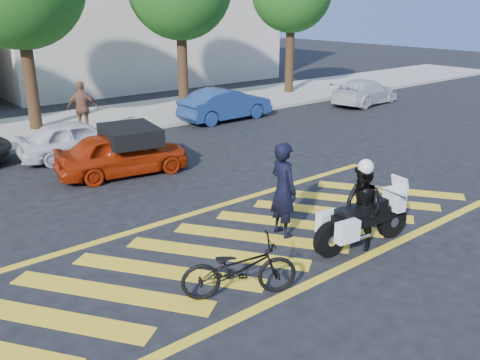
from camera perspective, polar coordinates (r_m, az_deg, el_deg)
ground at (r=10.16m, az=0.10°, el=-7.27°), size 90.00×90.00×0.00m
sidewalk at (r=20.38m, az=-21.83°, el=5.23°), size 60.00×5.00×0.15m
crosswalk at (r=10.13m, az=-0.07°, el=-7.31°), size 12.33×4.00×0.01m
officer_bike at (r=10.25m, az=4.89°, el=-1.10°), size 0.55×0.77×1.96m
bicycle at (r=8.29m, az=-0.08°, el=-9.88°), size 1.99×1.47×1.00m
police_motorcycle at (r=10.13m, az=13.49°, el=-4.43°), size 2.33×0.83×1.03m
officer_moto at (r=10.01m, az=13.57°, el=-3.04°), size 0.73×0.89×1.66m
red_convertible at (r=14.41m, az=-13.05°, el=2.96°), size 3.81×2.05×1.23m
parked_mid_right at (r=16.36m, az=-17.77°, el=4.40°), size 3.63×1.76×1.19m
parked_right at (r=20.82m, az=-1.63°, el=8.50°), size 3.96×1.41×1.30m
parked_far_right at (r=24.94m, az=13.86°, el=9.59°), size 4.21×2.13×1.17m
pedestrian_right at (r=18.67m, az=-17.23°, el=7.72°), size 1.15×1.00×1.85m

